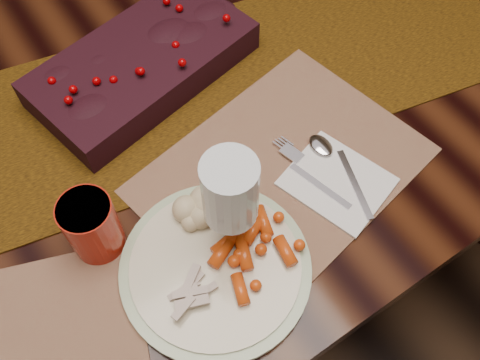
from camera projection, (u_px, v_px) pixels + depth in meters
floor at (183, 267)px, 1.56m from camera, size 5.00×5.00×0.00m
dining_table at (168, 207)px, 1.24m from camera, size 1.80×1.00×0.75m
table_runner at (116, 116)px, 0.91m from camera, size 1.77×0.68×0.00m
centerpiece at (142, 61)px, 0.92m from camera, size 0.42×0.27×0.08m
placemat_main at (282, 170)px, 0.85m from camera, size 0.48×0.39×0.00m
dinner_plate at (215, 267)px, 0.75m from camera, size 0.32×0.32×0.02m
baby_carrots at (249, 257)px, 0.74m from camera, size 0.14×0.13×0.02m
mashed_potatoes at (198, 204)px, 0.77m from camera, size 0.09×0.08×0.04m
turkey_shreds at (189, 293)px, 0.72m from camera, size 0.09×0.08×0.02m
napkin at (337, 182)px, 0.83m from camera, size 0.17×0.18×0.01m
fork at (313, 177)px, 0.83m from camera, size 0.06×0.15×0.00m
spoon at (344, 172)px, 0.84m from camera, size 0.08×0.16×0.00m
red_cup at (92, 226)px, 0.74m from camera, size 0.09×0.09×0.10m
wine_glass at (231, 209)px, 0.70m from camera, size 0.08×0.08×0.20m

